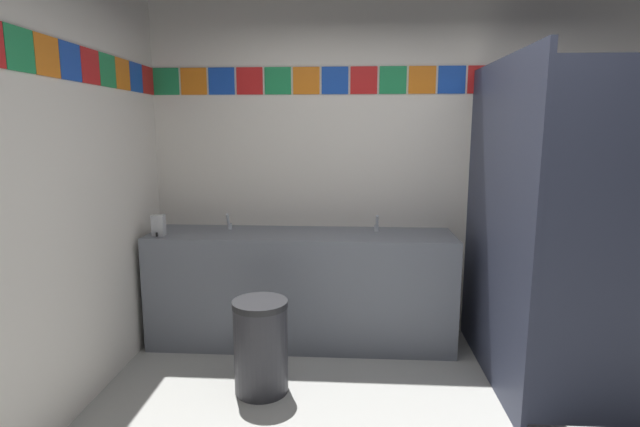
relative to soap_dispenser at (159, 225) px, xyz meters
name	(u,v)px	position (x,y,z in m)	size (l,w,h in m)	color
wall_back	(390,168)	(1.76, 0.48, 0.40)	(3.84, 0.09, 2.72)	silver
wall_side	(11,195)	(-0.20, -1.27, 0.40)	(0.09, 3.42, 2.72)	silver
vanity_counter	(301,287)	(1.06, 0.16, -0.51)	(2.34, 0.56, 0.88)	slate
faucet_left	(229,223)	(0.47, 0.25, -0.03)	(0.04, 0.10, 0.14)	silver
faucet_right	(377,225)	(1.65, 0.25, -0.03)	(0.04, 0.10, 0.14)	silver
soap_dispenser	(159,225)	(0.00, 0.00, 0.00)	(0.09, 0.09, 0.16)	#B7BABF
stall_divider	(536,232)	(2.56, -0.54, 0.10)	(0.92, 1.46, 2.12)	#33384C
toilet	(560,316)	(3.01, 0.04, -0.66)	(0.39, 0.49, 0.74)	white
trash_bin	(261,346)	(0.87, -0.61, -0.66)	(0.35, 0.35, 0.61)	#333338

